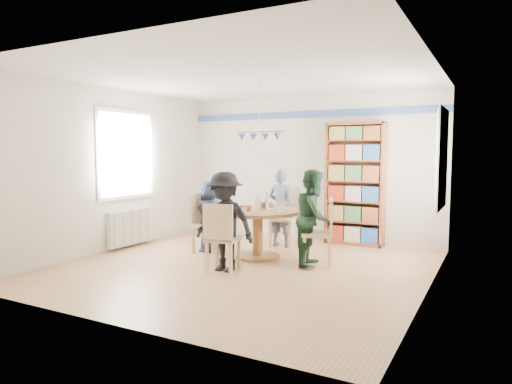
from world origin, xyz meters
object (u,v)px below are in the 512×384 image
Objects in this scene: chair_near at (221,235)px; bookshelf at (355,185)px; person_far at (281,208)px; person_left at (210,216)px; radiator at (131,227)px; chair_right at (323,229)px; chair_far at (287,214)px; person_right at (314,218)px; dining_table at (258,222)px; chair_left at (202,220)px; person_near at (225,222)px.

bookshelf is at bearing 68.68° from chair_near.
bookshelf is at bearing -139.12° from person_far.
chair_near is 1.39m from person_left.
person_far is at bearing 28.65° from radiator.
chair_far is at bearing 134.94° from chair_right.
dining_table is at bearing 76.91° from person_right.
chair_right is 1.98m from person_left.
chair_left is at bearing -177.42° from dining_table.
person_right is 1.31m from person_near.
chair_left is at bearing 135.25° from chair_near.
person_far reaches higher than radiator.
dining_table is at bearing 96.80° from person_far.
chair_left is 1.51m from chair_far.
chair_left is 1.95m from person_right.
person_near is at bearing -91.55° from dining_table.
person_far is at bearing 129.64° from person_left.
radiator is at bearing -172.18° from dining_table.
chair_near is 1.39m from person_right.
chair_left is 0.69× the size of person_right.
dining_table is 2.07m from bookshelf.
chair_left is 0.70× the size of person_near.
radiator is 2.64m from person_far.
dining_table is at bearing 89.16° from person_near.
chair_near is 0.69× the size of person_near.
chair_left is (1.32, 0.27, 0.18)m from radiator.
radiator is at bearing -174.51° from chair_right.
bookshelf reaches higher than radiator.
chair_left is 0.94× the size of chair_far.
chair_far is 0.48× the size of bookshelf.
chair_left is at bearing 138.92° from person_near.
bookshelf is (2.05, 1.77, 0.53)m from chair_left.
person_left is at bearing 45.08° from chair_left.
person_left is 0.54× the size of bookshelf.
chair_far is (1.03, 1.10, 0.03)m from chair_left.
dining_table is 0.93× the size of person_right.
chair_far is at bearing 29.18° from person_right.
chair_left is 1.33m from person_near.
chair_left is at bearing -132.91° from chair_far.
radiator is 3.42m from chair_right.
chair_left is 0.45× the size of bookshelf.
person_near is at bearing -91.22° from chair_far.
dining_table is at bearing 7.82° from radiator.
bookshelf reaches higher than person_left.
chair_right is at bearing 144.55° from person_far.
chair_far is 1.37m from person_left.
bookshelf is (1.08, 0.79, 0.38)m from person_far.
person_far is at bearing 139.88° from chair_right.
person_near reaches higher than person_far.
chair_near is (0.98, -0.97, -0.01)m from chair_left.
person_left is (-0.93, -1.01, 0.02)m from chair_far.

